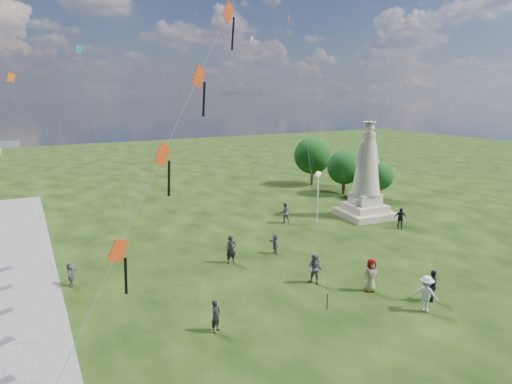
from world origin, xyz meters
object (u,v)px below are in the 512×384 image
lamppost (318,187)px  person_4 (371,275)px  person_3 (432,286)px  person_6 (231,249)px  person_2 (426,293)px  person_8 (356,209)px  statue (366,182)px  person_7 (285,212)px  person_11 (275,244)px  person_9 (400,218)px  person_0 (216,316)px  person_5 (71,274)px  person_1 (315,269)px

lamppost → person_4: 12.94m
person_3 → person_6: size_ratio=0.93×
person_6 → person_2: bearing=-57.9°
person_8 → person_3: bearing=-59.9°
statue → lamppost: (-5.36, 0.04, 0.11)m
person_7 → person_11: 7.58m
person_9 → person_2: bearing=-96.0°
person_7 → person_11: person_7 is taller
person_6 → person_9: size_ratio=1.07×
statue → lamppost: statue is taller
lamppost → person_0: (-14.39, -11.41, -2.58)m
person_0 → person_5: bearing=89.8°
statue → person_2: 17.65m
lamppost → person_3: (-2.85, -14.22, -2.49)m
person_1 → person_2: 6.21m
statue → person_1: size_ratio=4.57×
person_5 → person_0: bearing=-125.6°
person_5 → person_6: (9.73, -1.40, 0.24)m
person_7 → person_3: bearing=104.0°
person_9 → person_11: 12.19m
person_2 → person_5: (-15.80, 12.06, -0.24)m
person_6 → statue: bearing=17.3°
person_7 → person_11: bearing=69.2°
statue → person_11: (-12.03, -4.02, -2.55)m
person_3 → person_4: size_ratio=0.93×
person_4 → person_6: person_4 is taller
person_0 → person_9: person_9 is taller
person_1 → person_4: 3.20m
statue → person_4: 15.73m
person_7 → person_8: person_8 is taller
person_0 → person_9: bearing=-12.3°
person_5 → person_6: person_6 is taller
statue → person_1: 15.82m
person_7 → person_0: bearing=64.1°
person_2 → person_5: 19.88m
person_4 → statue: bearing=63.0°
person_0 → person_3: size_ratio=0.90×
statue → person_0: 22.93m
lamppost → person_7: 3.74m
person_0 → person_2: bearing=-50.5°
person_9 → person_11: size_ratio=1.24×
person_4 → person_9: (10.44, 7.57, -0.07)m
person_4 → person_7: person_4 is taller
lamppost → person_8: (4.08, -0.30, -2.44)m
person_4 → person_11: bearing=117.2°
person_5 → person_11: same height
person_4 → person_8: (9.01, 11.41, -0.03)m
person_11 → person_8: bearing=119.3°
person_3 → person_4: person_4 is taller
person_1 → person_11: 5.39m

